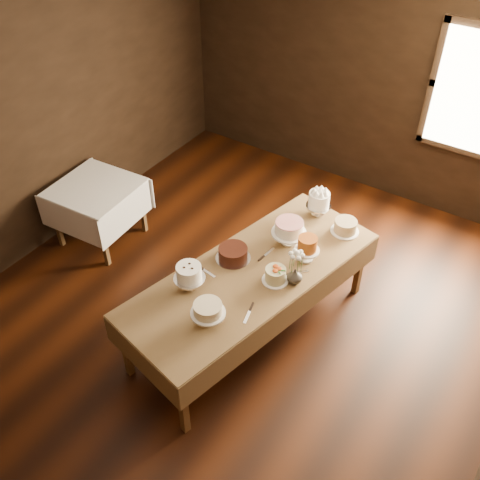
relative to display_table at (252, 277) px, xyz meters
name	(u,v)px	position (x,y,z in m)	size (l,w,h in m)	color
floor	(229,323)	(-0.22, -0.06, -0.72)	(5.00, 6.00, 0.01)	black
ceiling	(224,46)	(-0.22, -0.06, 2.08)	(5.00, 6.00, 0.01)	beige
wall_back	(371,83)	(-0.22, 2.94, 0.68)	(5.00, 0.02, 2.80)	black
wall_left	(27,130)	(-2.72, -0.06, 0.68)	(0.02, 6.00, 2.80)	black
display_table	(252,277)	(0.00, 0.00, 0.00)	(1.50, 2.65, 0.77)	#4D351D
side_table	(96,193)	(-2.20, 0.22, -0.07)	(0.92, 0.92, 0.73)	#4D351D
cake_meringue	(319,204)	(0.09, 1.09, 0.18)	(0.27, 0.27, 0.27)	silver
cake_speckled	(345,227)	(0.44, 0.99, 0.12)	(0.28, 0.28, 0.13)	white
cake_lattice	(289,233)	(0.06, 0.54, 0.17)	(0.34, 0.34, 0.25)	white
cake_caramel	(307,250)	(0.32, 0.42, 0.17)	(0.23, 0.23, 0.27)	white
cake_chocolate	(233,254)	(-0.24, 0.06, 0.12)	(0.33, 0.33, 0.13)	silver
cake_flowers	(275,275)	(0.23, 0.02, 0.12)	(0.24, 0.24, 0.14)	white
cake_swirl	(189,278)	(-0.35, -0.45, 0.17)	(0.28, 0.28, 0.25)	silver
cake_cream	(208,313)	(0.01, -0.68, 0.15)	(0.29, 0.29, 0.21)	white
cake_server_b	(247,317)	(0.25, -0.47, 0.06)	(0.24, 0.03, 0.01)	silver
cake_server_c	(269,252)	(-0.01, 0.32, 0.06)	(0.24, 0.03, 0.01)	silver
cake_server_d	(301,272)	(0.36, 0.24, 0.06)	(0.24, 0.03, 0.01)	silver
cake_server_e	(209,273)	(-0.31, -0.22, 0.06)	(0.24, 0.03, 0.01)	silver
flower_vase	(295,276)	(0.38, 0.10, 0.13)	(0.14, 0.14, 0.14)	#2D2823
flower_bouquet	(296,260)	(0.38, 0.10, 0.32)	(0.14, 0.14, 0.20)	white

